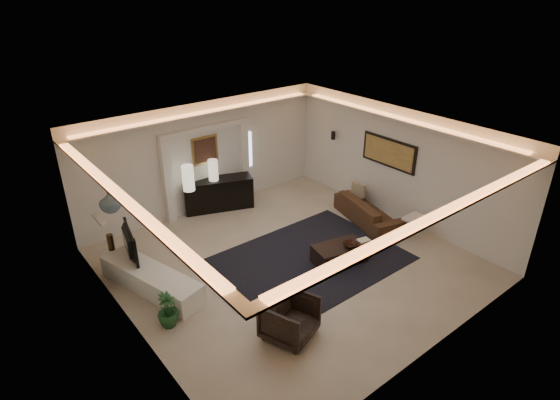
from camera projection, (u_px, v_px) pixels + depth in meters
floor at (290, 262)px, 10.15m from camera, size 7.00×7.00×0.00m
ceiling at (291, 137)px, 8.88m from camera, size 7.00×7.00×0.00m
wall_back at (205, 157)px, 11.97m from camera, size 7.00×0.00×7.00m
wall_front at (436, 284)px, 7.06m from camera, size 7.00×0.00×7.00m
wall_left at (127, 263)px, 7.56m from camera, size 0.00×7.00×7.00m
wall_right at (398, 165)px, 11.47m from camera, size 0.00×7.00×7.00m
cove_soffit at (291, 151)px, 9.00m from camera, size 7.00×7.00×0.04m
daylight_slit at (248, 150)px, 12.76m from camera, size 0.25×0.03×1.00m
area_rug at (309, 260)px, 10.24m from camera, size 4.00×3.00×0.01m
pilaster_left at (168, 182)px, 11.41m from camera, size 0.22×0.20×2.20m
pilaster_right at (244, 161)px, 12.70m from camera, size 0.22×0.20×2.20m
alcove_header at (205, 128)px, 11.55m from camera, size 2.52×0.20×0.12m
painting_frame at (205, 150)px, 11.86m from camera, size 0.74×0.04×0.74m
painting_canvas at (205, 150)px, 11.85m from camera, size 0.62×0.02×0.62m
art_panel_frame at (389, 152)px, 11.56m from camera, size 0.04×1.64×0.74m
art_panel_gold at (388, 153)px, 11.54m from camera, size 0.02×1.50×0.62m
wall_sconce at (333, 135)px, 12.85m from camera, size 0.12×0.12×0.22m
wall_niche at (99, 220)px, 8.49m from camera, size 0.10×0.55×0.04m
console at (218, 195)px, 12.36m from camera, size 1.91×1.17×0.91m
lamp_left at (188, 182)px, 11.44m from camera, size 0.33×0.33×0.66m
lamp_right at (213, 172)px, 12.00m from camera, size 0.30×0.30×0.57m
media_ledge at (151, 280)px, 9.20m from camera, size 1.24×2.53×0.46m
tv at (125, 243)px, 9.41m from camera, size 1.12×0.37×0.64m
figurine at (111, 242)px, 9.71m from camera, size 0.18×0.18×0.36m
ginger_jar at (110, 201)px, 8.65m from camera, size 0.52×0.52×0.42m
plant at (167, 310)px, 8.20m from camera, size 0.52×0.52×0.67m
sofa at (368, 211)px, 11.72m from camera, size 2.23×1.33×0.61m
throw_blanket at (416, 219)px, 10.83m from camera, size 0.56×0.46×0.06m
throw_pillow at (358, 190)px, 12.29m from camera, size 0.15×0.40×0.39m
coffee_table at (339, 254)px, 10.10m from camera, size 1.24×0.85×0.42m
bowl at (351, 245)px, 9.96m from camera, size 0.39×0.39×0.08m
magazine at (364, 240)px, 10.18m from camera, size 0.30×0.24×0.03m
armchair at (290, 318)px, 7.93m from camera, size 1.06×1.08×0.77m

